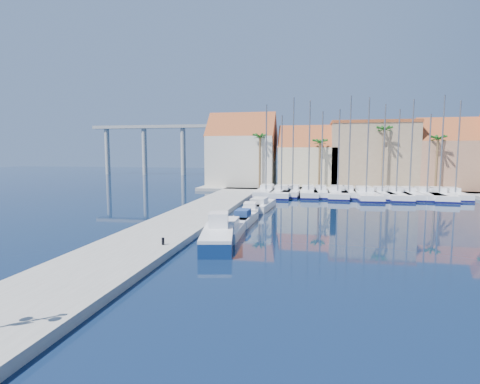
% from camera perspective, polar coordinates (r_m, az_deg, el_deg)
% --- Properties ---
extents(ground, '(260.00, 260.00, 0.00)m').
position_cam_1_polar(ground, '(22.82, 3.24, -11.14)').
color(ground, black).
rests_on(ground, ground).
extents(quay_west, '(6.00, 77.00, 0.50)m').
position_cam_1_polar(quay_west, '(37.63, -7.64, -3.89)').
color(quay_west, gray).
rests_on(quay_west, ground).
extents(shore_north, '(54.00, 16.00, 0.50)m').
position_cam_1_polar(shore_north, '(70.26, 16.75, 0.57)').
color(shore_north, gray).
rests_on(shore_north, ground).
extents(bollard, '(0.20, 0.20, 0.49)m').
position_cam_1_polar(bollard, '(26.07, -11.65, -7.36)').
color(bollard, black).
rests_on(bollard, quay_west).
extents(fishing_boat, '(3.34, 6.78, 2.27)m').
position_cam_1_polar(fishing_boat, '(27.15, -3.40, -6.68)').
color(fishing_boat, navy).
rests_on(fishing_boat, ground).
extents(motorboat_west_0, '(2.60, 7.39, 1.40)m').
position_cam_1_polar(motorboat_west_0, '(30.98, -1.78, -5.52)').
color(motorboat_west_0, white).
rests_on(motorboat_west_0, ground).
extents(motorboat_west_1, '(1.97, 5.53, 1.40)m').
position_cam_1_polar(motorboat_west_1, '(35.58, 0.59, -3.99)').
color(motorboat_west_1, white).
rests_on(motorboat_west_1, ground).
extents(motorboat_west_2, '(2.22, 5.73, 1.40)m').
position_cam_1_polar(motorboat_west_2, '(40.44, 1.61, -2.76)').
color(motorboat_west_2, white).
rests_on(motorboat_west_2, ground).
extents(motorboat_west_3, '(2.98, 7.55, 1.40)m').
position_cam_1_polar(motorboat_west_3, '(44.54, 3.14, -1.94)').
color(motorboat_west_3, white).
rests_on(motorboat_west_3, ground).
extents(sailboat_0, '(2.92, 10.36, 13.85)m').
position_cam_1_polar(sailboat_0, '(58.51, 4.05, 0.09)').
color(sailboat_0, white).
rests_on(sailboat_0, ground).
extents(sailboat_1, '(2.98, 11.08, 12.15)m').
position_cam_1_polar(sailboat_1, '(57.55, 6.36, -0.07)').
color(sailboat_1, white).
rests_on(sailboat_1, ground).
extents(sailboat_2, '(3.12, 9.32, 14.86)m').
position_cam_1_polar(sailboat_2, '(58.52, 8.06, 0.08)').
color(sailboat_2, white).
rests_on(sailboat_2, ground).
extents(sailboat_3, '(3.13, 9.97, 14.30)m').
position_cam_1_polar(sailboat_3, '(57.99, 10.35, -0.04)').
color(sailboat_3, white).
rests_on(sailboat_3, ground).
extents(sailboat_4, '(2.37, 8.62, 12.69)m').
position_cam_1_polar(sailboat_4, '(58.11, 12.23, -0.06)').
color(sailboat_4, white).
rests_on(sailboat_4, ground).
extents(sailboat_5, '(3.22, 11.15, 12.93)m').
position_cam_1_polar(sailboat_5, '(58.14, 14.62, -0.16)').
color(sailboat_5, white).
rests_on(sailboat_5, ground).
extents(sailboat_6, '(2.62, 8.36, 14.91)m').
position_cam_1_polar(sailboat_6, '(58.72, 16.15, -0.05)').
color(sailboat_6, white).
rests_on(sailboat_6, ground).
extents(sailboat_7, '(3.56, 12.12, 14.40)m').
position_cam_1_polar(sailboat_7, '(57.77, 18.54, -0.32)').
color(sailboat_7, white).
rests_on(sailboat_7, ground).
extents(sailboat_8, '(2.88, 8.69, 13.51)m').
position_cam_1_polar(sailboat_8, '(58.88, 20.72, -0.23)').
color(sailboat_8, white).
rests_on(sailboat_8, ground).
extents(sailboat_9, '(3.12, 11.37, 12.75)m').
position_cam_1_polar(sailboat_9, '(59.18, 22.58, -0.33)').
color(sailboat_9, white).
rests_on(sailboat_9, ground).
extents(sailboat_10, '(2.79, 9.71, 14.16)m').
position_cam_1_polar(sailboat_10, '(59.89, 24.26, -0.29)').
color(sailboat_10, white).
rests_on(sailboat_10, ground).
extents(sailboat_11, '(2.98, 10.17, 12.05)m').
position_cam_1_polar(sailboat_11, '(60.66, 26.42, -0.35)').
color(sailboat_11, white).
rests_on(sailboat_11, ground).
extents(sailboat_12, '(3.87, 11.34, 14.59)m').
position_cam_1_polar(sailboat_12, '(60.85, 27.95, -0.39)').
color(sailboat_12, white).
rests_on(sailboat_12, ground).
extents(sailboat_13, '(2.43, 8.38, 13.85)m').
position_cam_1_polar(sailboat_13, '(61.98, 29.80, -0.33)').
color(sailboat_13, white).
rests_on(sailboat_13, ground).
extents(building_0, '(12.30, 9.00, 13.50)m').
position_cam_1_polar(building_0, '(69.80, 0.35, 5.96)').
color(building_0, beige).
rests_on(building_0, shore_north).
extents(building_1, '(10.30, 8.00, 11.00)m').
position_cam_1_polar(building_1, '(68.61, 10.28, 4.83)').
color(building_1, '#CCBC90').
rests_on(building_1, shore_north).
extents(building_2, '(14.20, 10.20, 11.50)m').
position_cam_1_polar(building_2, '(70.32, 19.35, 5.40)').
color(building_2, tan).
rests_on(building_2, shore_north).
extents(building_3, '(10.30, 8.00, 12.00)m').
position_cam_1_polar(building_3, '(72.07, 28.96, 4.67)').
color(building_3, tan).
rests_on(building_3, shore_north).
extents(palm_0, '(2.60, 2.60, 10.15)m').
position_cam_1_polar(palm_0, '(64.25, 3.06, 8.21)').
color(palm_0, brown).
rests_on(palm_0, shore_north).
extents(palm_1, '(2.60, 2.60, 9.15)m').
position_cam_1_polar(palm_1, '(63.61, 12.08, 7.25)').
color(palm_1, brown).
rests_on(palm_1, shore_north).
extents(palm_2, '(2.60, 2.60, 11.15)m').
position_cam_1_polar(palm_2, '(64.63, 21.12, 8.63)').
color(palm_2, brown).
rests_on(palm_2, shore_north).
extents(palm_3, '(2.60, 2.60, 9.65)m').
position_cam_1_polar(palm_3, '(66.42, 27.93, 7.03)').
color(palm_3, brown).
rests_on(palm_3, shore_north).
extents(viaduct, '(48.00, 2.20, 14.45)m').
position_cam_1_polar(viaduct, '(111.83, -11.15, 7.84)').
color(viaduct, '#9E9E99').
rests_on(viaduct, ground).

